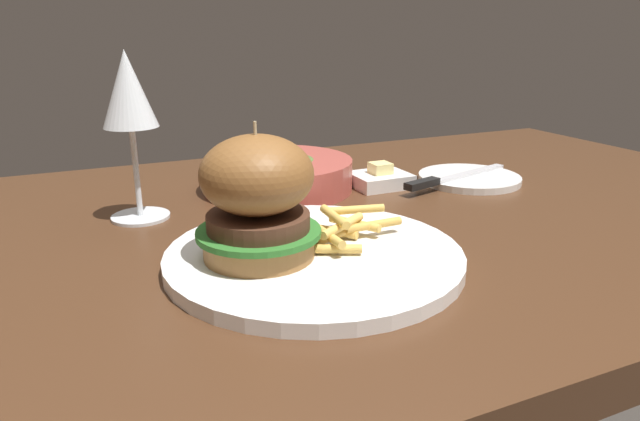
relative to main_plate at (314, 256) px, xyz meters
name	(u,v)px	position (x,y,z in m)	size (l,w,h in m)	color
dining_table	(339,280)	(0.09, 0.13, -0.10)	(1.37, 0.77, 0.74)	#472B19
main_plate	(314,256)	(0.00, 0.00, 0.00)	(0.30, 0.30, 0.01)	white
burger_sandwich	(258,197)	(-0.05, 0.01, 0.07)	(0.12, 0.12, 0.13)	#9E6B38
fries_pile	(338,228)	(0.03, 0.02, 0.02)	(0.12, 0.10, 0.03)	#EABC5B
wine_glass	(129,97)	(-0.14, 0.22, 0.14)	(0.07, 0.07, 0.20)	silver
bread_plate	(469,178)	(0.34, 0.19, 0.00)	(0.15, 0.15, 0.01)	white
table_knife	(448,178)	(0.30, 0.18, 0.01)	(0.21, 0.07, 0.01)	silver
butter_dish	(380,179)	(0.20, 0.22, 0.00)	(0.08, 0.07, 0.04)	white
soup_bowl	(278,173)	(0.06, 0.27, 0.02)	(0.21, 0.21, 0.05)	#B24C42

